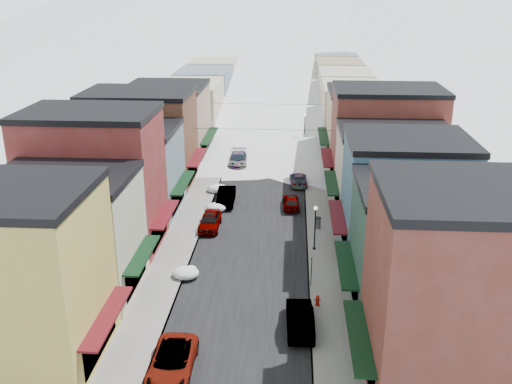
# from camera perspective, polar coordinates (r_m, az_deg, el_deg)

# --- Properties ---
(road) EXTENTS (10.00, 160.00, 0.01)m
(road) POSITION_cam_1_polar(r_m,az_deg,el_deg) (88.45, 1.40, 5.49)
(road) COLOR black
(road) RESTS_ON ground
(sidewalk_left) EXTENTS (3.20, 160.00, 0.15)m
(sidewalk_left) POSITION_cam_1_polar(r_m,az_deg,el_deg) (88.94, -2.87, 5.60)
(sidewalk_left) COLOR gray
(sidewalk_left) RESTS_ON ground
(sidewalk_right) EXTENTS (3.20, 160.00, 0.15)m
(sidewalk_right) POSITION_cam_1_polar(r_m,az_deg,el_deg) (88.42, 5.69, 5.44)
(sidewalk_right) COLOR gray
(sidewalk_right) RESTS_ON ground
(curb_left) EXTENTS (0.10, 160.00, 0.15)m
(curb_left) POSITION_cam_1_polar(r_m,az_deg,el_deg) (88.78, -1.88, 5.59)
(curb_left) COLOR slate
(curb_left) RESTS_ON ground
(curb_right) EXTENTS (0.10, 160.00, 0.15)m
(curb_right) POSITION_cam_1_polar(r_m,az_deg,el_deg) (88.38, 4.69, 5.47)
(curb_right) COLOR slate
(curb_right) RESTS_ON ground
(bldg_l_yellow) EXTENTS (11.30, 8.70, 11.50)m
(bldg_l_yellow) POSITION_cam_1_polar(r_m,az_deg,el_deg) (37.78, -23.15, -7.82)
(bldg_l_yellow) COLOR gold
(bldg_l_yellow) RESTS_ON ground
(bldg_l_cream) EXTENTS (11.30, 8.20, 9.50)m
(bldg_l_cream) POSITION_cam_1_polar(r_m,az_deg,el_deg) (45.11, -18.33, -4.00)
(bldg_l_cream) COLOR beige
(bldg_l_cream) RESTS_ON ground
(bldg_l_brick_near) EXTENTS (12.30, 8.20, 12.50)m
(bldg_l_brick_near) POSITION_cam_1_polar(r_m,az_deg,el_deg) (51.70, -15.86, 1.14)
(bldg_l_brick_near) COLOR maroon
(bldg_l_brick_near) RESTS_ON ground
(bldg_l_grayblue) EXTENTS (11.30, 9.20, 9.00)m
(bldg_l_grayblue) POSITION_cam_1_polar(r_m,az_deg,el_deg) (59.75, -12.64, 2.21)
(bldg_l_grayblue) COLOR gray
(bldg_l_grayblue) RESTS_ON ground
(bldg_l_brick_far) EXTENTS (13.30, 9.20, 11.00)m
(bldg_l_brick_far) POSITION_cam_1_polar(r_m,az_deg,el_deg) (68.05, -11.46, 5.37)
(bldg_l_brick_far) COLOR brown
(bldg_l_brick_far) RESTS_ON ground
(bldg_l_tan) EXTENTS (11.30, 11.20, 10.00)m
(bldg_l_tan) POSITION_cam_1_polar(r_m,az_deg,el_deg) (77.35, -8.85, 6.92)
(bldg_l_tan) COLOR tan
(bldg_l_tan) RESTS_ON ground
(bldg_r_brick_near) EXTENTS (12.30, 9.20, 12.50)m
(bldg_r_brick_near) POSITION_cam_1_polar(r_m,az_deg,el_deg) (34.32, 20.85, -9.44)
(bldg_r_brick_near) COLOR maroon
(bldg_r_brick_near) RESTS_ON ground
(bldg_r_green) EXTENTS (11.30, 9.20, 9.50)m
(bldg_r_green) POSITION_cam_1_polar(r_m,az_deg,el_deg) (42.57, 16.64, -5.28)
(bldg_r_green) COLOR #204437
(bldg_r_green) RESTS_ON ground
(bldg_r_blue) EXTENTS (11.30, 9.20, 10.50)m
(bldg_r_blue) POSITION_cam_1_polar(r_m,az_deg,el_deg) (50.50, 14.61, -0.40)
(bldg_r_blue) COLOR #3A6883
(bldg_r_blue) RESTS_ON ground
(bldg_r_cream) EXTENTS (12.30, 9.20, 9.00)m
(bldg_r_cream) POSITION_cam_1_polar(r_m,az_deg,el_deg) (59.20, 13.52, 1.97)
(bldg_r_cream) COLOR beige
(bldg_r_cream) RESTS_ON ground
(bldg_r_brick_far) EXTENTS (13.30, 9.20, 11.50)m
(bldg_r_brick_far) POSITION_cam_1_polar(r_m,az_deg,el_deg) (67.46, 12.84, 5.36)
(bldg_r_brick_far) COLOR maroon
(bldg_r_brick_far) RESTS_ON ground
(bldg_r_tan) EXTENTS (11.30, 11.20, 9.50)m
(bldg_r_tan) POSITION_cam_1_polar(r_m,az_deg,el_deg) (77.17, 10.97, 6.57)
(bldg_r_tan) COLOR tan
(bldg_r_tan) RESTS_ON ground
(distant_blocks) EXTENTS (34.00, 55.00, 8.00)m
(distant_blocks) POSITION_cam_1_polar(r_m,az_deg,el_deg) (110.10, 1.94, 10.54)
(distant_blocks) COLOR gray
(distant_blocks) RESTS_ON ground
(mountain_ridge) EXTENTS (670.00, 340.00, 34.00)m
(mountain_ridge) POSITION_cam_1_polar(r_m,az_deg,el_deg) (303.64, -0.59, 18.68)
(mountain_ridge) COLOR silver
(mountain_ridge) RESTS_ON ground
(overhead_cables) EXTENTS (16.40, 15.04, 0.04)m
(overhead_cables) POSITION_cam_1_polar(r_m,az_deg,el_deg) (74.85, 1.02, 7.65)
(overhead_cables) COLOR black
(overhead_cables) RESTS_ON ground
(car_white_suv) EXTENTS (2.68, 5.68, 1.57)m
(car_white_suv) POSITION_cam_1_polar(r_m,az_deg,el_deg) (36.48, -8.40, -16.52)
(car_white_suv) COLOR silver
(car_white_suv) RESTS_ON ground
(car_silver_sedan) EXTENTS (1.94, 4.76, 1.62)m
(car_silver_sedan) POSITION_cam_1_polar(r_m,az_deg,el_deg) (55.40, -4.62, -2.88)
(car_silver_sedan) COLOR #9A9BA1
(car_silver_sedan) RESTS_ON ground
(car_dark_hatch) EXTENTS (1.91, 5.10, 1.67)m
(car_dark_hatch) POSITION_cam_1_polar(r_m,az_deg,el_deg) (61.45, -3.00, -0.43)
(car_dark_hatch) COLOR black
(car_dark_hatch) RESTS_ON ground
(car_silver_wagon) EXTENTS (2.64, 6.01, 1.72)m
(car_silver_wagon) POSITION_cam_1_polar(r_m,az_deg,el_deg) (74.12, -1.80, 3.25)
(car_silver_wagon) COLOR #AEB2B7
(car_silver_wagon) RESTS_ON ground
(car_green_sedan) EXTENTS (2.02, 5.24, 1.70)m
(car_green_sedan) POSITION_cam_1_polar(r_m,az_deg,el_deg) (40.10, 4.42, -12.48)
(car_green_sedan) COLOR black
(car_green_sedan) RESTS_ON ground
(car_gray_suv) EXTENTS (1.92, 4.29, 1.43)m
(car_gray_suv) POSITION_cam_1_polar(r_m,az_deg,el_deg) (60.38, 3.53, -0.95)
(car_gray_suv) COLOR gray
(car_gray_suv) RESTS_ON ground
(car_black_sedan) EXTENTS (2.22, 4.94, 1.41)m
(car_black_sedan) POSITION_cam_1_polar(r_m,az_deg,el_deg) (67.40, 4.26, 1.31)
(car_black_sedan) COLOR black
(car_black_sedan) RESTS_ON ground
(car_lane_silver) EXTENTS (2.49, 5.09, 1.67)m
(car_lane_silver) POSITION_cam_1_polar(r_m,az_deg,el_deg) (86.61, 0.11, 5.75)
(car_lane_silver) COLOR #A9ACB2
(car_lane_silver) RESTS_ON ground
(car_lane_white) EXTENTS (2.67, 5.28, 1.43)m
(car_lane_white) POSITION_cam_1_polar(r_m,az_deg,el_deg) (96.55, 2.94, 7.16)
(car_lane_white) COLOR silver
(car_lane_white) RESTS_ON ground
(fire_hydrant) EXTENTS (0.48, 0.36, 0.82)m
(fire_hydrant) POSITION_cam_1_polar(r_m,az_deg,el_deg) (42.81, 6.17, -10.75)
(fire_hydrant) COLOR #A61808
(fire_hydrant) RESTS_ON sidewalk_right
(parking_sign) EXTENTS (0.08, 0.33, 2.41)m
(parking_sign) POSITION_cam_1_polar(r_m,az_deg,el_deg) (44.87, 5.57, -7.67)
(parking_sign) COLOR black
(parking_sign) RESTS_ON sidewalk_right
(trash_can) EXTENTS (0.64, 0.64, 1.08)m
(trash_can) POSITION_cam_1_polar(r_m,az_deg,el_deg) (55.38, 6.19, -3.06)
(trash_can) COLOR #57595C
(trash_can) RESTS_ON sidewalk_right
(streetlamp_near) EXTENTS (0.34, 0.34, 4.09)m
(streetlamp_near) POSITION_cam_1_polar(r_m,az_deg,el_deg) (50.24, 5.94, -3.04)
(streetlamp_near) COLOR black
(streetlamp_near) RESTS_ON sidewalk_right
(streetlamp_far) EXTENTS (0.39, 0.39, 4.75)m
(streetlamp_far) POSITION_cam_1_polar(r_m,az_deg,el_deg) (82.79, 4.89, 6.64)
(streetlamp_far) COLOR black
(streetlamp_far) RESTS_ON sidewalk_right
(snow_pile_near) EXTENTS (2.16, 2.53, 0.91)m
(snow_pile_near) POSITION_cam_1_polar(r_m,az_deg,el_deg) (46.85, -7.00, -8.01)
(snow_pile_near) COLOR white
(snow_pile_near) RESTS_ON ground
(snow_pile_mid) EXTENTS (2.15, 2.52, 0.91)m
(snow_pile_mid) POSITION_cam_1_polar(r_m,az_deg,el_deg) (59.61, -3.99, -1.53)
(snow_pile_mid) COLOR white
(snow_pile_mid) RESTS_ON ground
(snow_pile_far) EXTENTS (2.31, 2.62, 0.98)m
(snow_pile_far) POSITION_cam_1_polar(r_m,az_deg,el_deg) (64.92, -3.86, 0.35)
(snow_pile_far) COLOR white
(snow_pile_far) RESTS_ON ground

